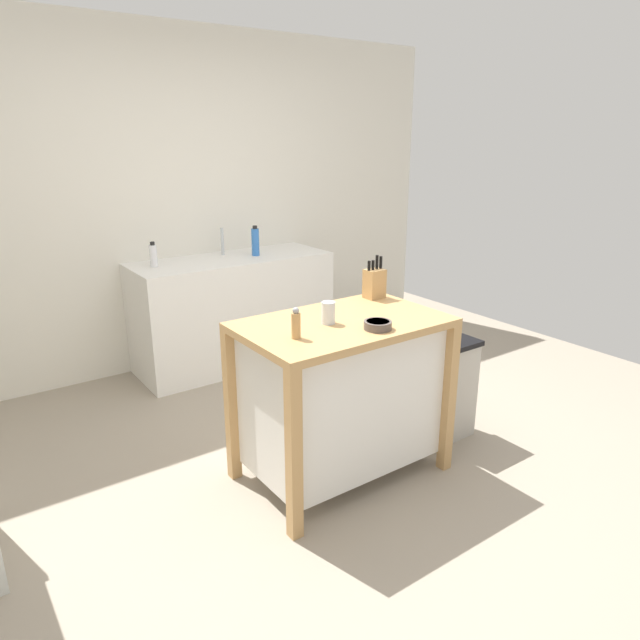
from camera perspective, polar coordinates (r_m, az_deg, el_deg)
The scene contains 12 objects.
ground_plane at distance 3.35m, azimuth 1.38°, elevation -14.68°, with size 5.99×5.99×0.00m, color gray.
wall_back at distance 4.72m, azimuth -14.44°, elevation 11.26°, with size 4.99×0.10×2.60m, color silver.
kitchen_island at distance 3.10m, azimuth 2.16°, elevation -7.01°, with size 1.07×0.67×0.90m.
knife_block at distance 3.36m, azimuth 5.44°, elevation 3.72°, with size 0.11×0.09×0.25m.
bowl_ceramic_wide at distance 2.83m, azimuth 5.78°, elevation -0.47°, with size 0.14×0.14×0.04m.
drinking_cup at distance 2.89m, azimuth 0.84°, elevation 0.73°, with size 0.07×0.07×0.11m.
pepper_grinder at distance 2.68m, azimuth -2.41°, elevation -0.39°, with size 0.04×0.04×0.15m.
trash_bin at distance 3.64m, azimuth 12.18°, elevation -6.63°, with size 0.36×0.28×0.63m.
sink_counter at distance 4.70m, azimuth -8.60°, elevation 0.90°, with size 1.57×0.60×0.88m.
sink_faucet at distance 4.70m, azimuth -9.71°, elevation 7.72°, with size 0.02×0.02×0.22m.
bottle_spray_cleaner at distance 4.64m, azimuth -6.46°, elevation 7.77°, with size 0.06×0.06×0.24m.
bottle_dish_soap at distance 4.39m, azimuth -16.27°, elevation 6.21°, with size 0.05×0.05×0.18m.
Camera 1 is at (-1.70, -2.25, 1.81)m, focal length 32.12 mm.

